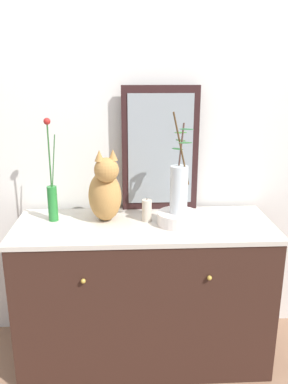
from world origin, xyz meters
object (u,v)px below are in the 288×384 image
Objects in this scene: vase_slim_green at (52,196)px; vase_glass_clear at (179,187)px; candle_pillar at (147,210)px; sideboard at (144,292)px; bowl_porcelain at (178,218)px; mirror_leaning at (160,150)px; cat_sitting at (105,191)px.

vase_glass_clear is at bearing -7.82° from vase_slim_green.
candle_pillar is at bearing -3.83° from vase_slim_green.
vase_glass_clear is at bearing -4.56° from sideboard.
bowl_porcelain is at bearing -7.81° from vase_slim_green.
mirror_leaning is 0.31m from vase_glass_clear.
candle_pillar is at bearing -113.57° from mirror_leaning.
vase_slim_green is at bearing 172.19° from bowl_porcelain.
cat_sitting is at bearing 168.21° from vase_glass_clear.
cat_sitting is at bearing 162.15° from sideboard.
mirror_leaning reaches higher than candle_pillar.
candle_pillar is (-0.16, 0.06, 0.03)m from bowl_porcelain.
sideboard is at bearing -9.01° from vase_slim_green.
vase_glass_clear is (0.18, -0.01, 0.63)m from sideboard.
bowl_porcelain is 0.18m from candle_pillar.
cat_sitting is 0.25m from candle_pillar.
vase_slim_green is 4.22× the size of candle_pillar.
sideboard is 10.51× the size of candle_pillar.
mirror_leaning reaches higher than vase_glass_clear.
cat_sitting is 0.77× the size of vase_slim_green.
candle_pillar is (-0.09, -0.20, -0.30)m from mirror_leaning.
vase_glass_clear reaches higher than vase_slim_green.
cat_sitting is at bearing 174.25° from candle_pillar.
vase_glass_clear is at bearing -21.76° from bowl_porcelain.
mirror_leaning is 0.37m from candle_pillar.
candle_pillar is at bearing -5.75° from cat_sitting.
bowl_porcelain is (0.08, -0.26, -0.33)m from mirror_leaning.
cat_sitting is (-0.21, 0.07, 0.59)m from sideboard.
vase_slim_green reaches higher than sideboard.
cat_sitting is at bearing -2.31° from vase_slim_green.
cat_sitting reaches higher than sideboard.
mirror_leaning is at bearing 15.55° from vase_slim_green.
mirror_leaning is 0.42m from bowl_porcelain.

